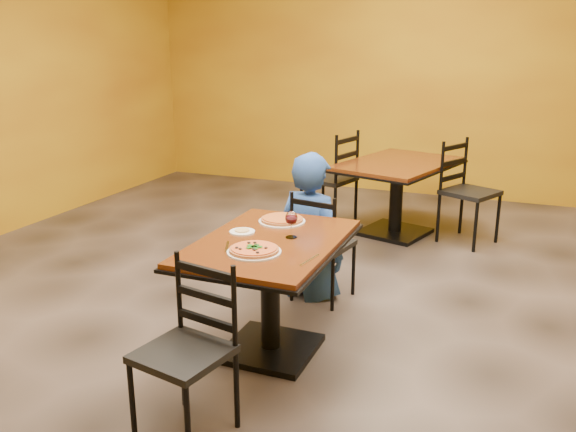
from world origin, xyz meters
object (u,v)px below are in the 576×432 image
at_px(table_main, 270,270).
at_px(wine_glass, 291,223).
at_px(chair_main_near, 183,355).
at_px(diner, 311,224).
at_px(pizza_main, 254,249).
at_px(chair_main_far, 323,245).
at_px(table_second, 397,180).
at_px(pizza_far, 282,219).
at_px(plate_far, 282,221).
at_px(chair_second_left, 329,179).
at_px(side_plate, 242,232).
at_px(chair_second_right, 470,193).
at_px(plate_main, 254,252).

height_order(table_main, wine_glass, wine_glass).
xyz_separation_m(chair_main_near, wine_glass, (0.17, 1.01, 0.40)).
bearing_deg(diner, chair_main_near, 107.16).
bearing_deg(pizza_main, diner, 94.25).
height_order(chair_main_near, chair_main_far, chair_main_near).
distance_m(table_second, pizza_far, 2.36).
bearing_deg(plate_far, chair_second_left, 100.29).
relative_size(chair_second_left, plate_far, 3.29).
height_order(chair_second_left, side_plate, chair_second_left).
bearing_deg(chair_main_near, plate_far, 101.79).
relative_size(table_main, plate_far, 3.97).
bearing_deg(chair_main_near, diner, 101.92).
distance_m(table_main, chair_second_right, 2.86).
relative_size(chair_main_far, side_plate, 5.32).
bearing_deg(chair_second_right, chair_main_near, -169.38).
relative_size(chair_main_near, chair_main_far, 1.04).
distance_m(table_second, side_plate, 2.67).
bearing_deg(plate_far, diner, 90.90).
relative_size(chair_second_left, wine_glass, 5.67).
relative_size(plate_main, pizza_main, 1.09).
xyz_separation_m(table_main, chair_second_right, (0.93, 2.70, -0.06)).
distance_m(table_main, pizza_main, 0.32).
bearing_deg(side_plate, pizza_main, -53.99).
xyz_separation_m(chair_second_left, wine_glass, (0.60, -2.61, 0.33)).
distance_m(chair_second_left, wine_glass, 2.70).
height_order(chair_second_right, pizza_main, chair_second_right).
bearing_deg(side_plate, table_main, -17.61).
distance_m(diner, plate_main, 1.24).
relative_size(plate_far, wine_glass, 1.72).
xyz_separation_m(chair_second_left, plate_far, (0.42, -2.33, 0.24)).
bearing_deg(wine_glass, pizza_far, 122.26).
height_order(table_second, chair_main_far, chair_main_far).
bearing_deg(chair_second_left, chair_main_far, 31.31).
distance_m(table_main, table_second, 2.71).
xyz_separation_m(table_second, plate_main, (-0.21, -2.94, 0.19)).
distance_m(chair_second_right, side_plate, 2.88).
distance_m(table_second, chair_second_right, 0.72).
xyz_separation_m(chair_main_near, diner, (-0.02, 1.90, 0.12)).
xyz_separation_m(table_second, chair_second_right, (0.71, 0.00, -0.07)).
relative_size(chair_main_near, chair_second_left, 0.87).
height_order(chair_second_right, side_plate, chair_second_right).
bearing_deg(side_plate, chair_main_near, -81.07).
bearing_deg(pizza_far, chair_second_right, 66.72).
bearing_deg(pizza_main, wine_glass, 74.01).
xyz_separation_m(chair_main_near, plate_far, (-0.01, 1.29, 0.31)).
height_order(chair_second_right, pizza_far, chair_second_right).
bearing_deg(pizza_far, chair_second_left, 100.29).
xyz_separation_m(table_main, chair_main_far, (0.04, 0.92, -0.13)).
height_order(chair_main_far, plate_main, chair_main_far).
height_order(chair_main_near, plate_far, chair_main_near).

